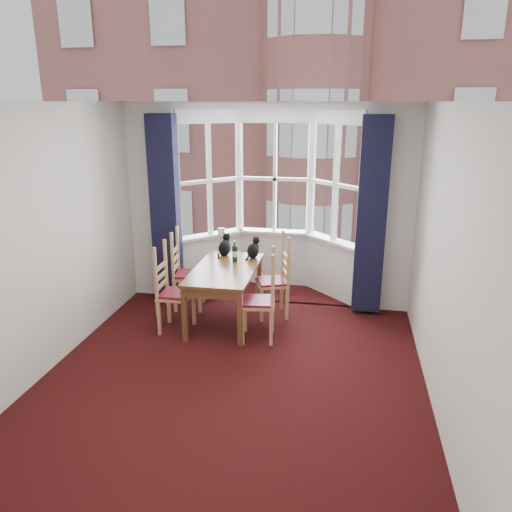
% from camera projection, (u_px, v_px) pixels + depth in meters
% --- Properties ---
extents(floor, '(4.50, 4.50, 0.00)m').
position_uv_depth(floor, '(232.00, 380.00, 5.24)').
color(floor, black).
rests_on(floor, ground).
extents(ceiling, '(4.50, 4.50, 0.00)m').
position_uv_depth(ceiling, '(227.00, 101.00, 4.41)').
color(ceiling, white).
rests_on(ceiling, floor).
extents(wall_left, '(0.00, 4.50, 4.50)m').
position_uv_depth(wall_left, '(42.00, 243.00, 5.17)').
color(wall_left, silver).
rests_on(wall_left, floor).
extents(wall_right, '(0.00, 4.50, 4.50)m').
position_uv_depth(wall_right, '(446.00, 264.00, 4.48)').
color(wall_right, silver).
rests_on(wall_right, floor).
extents(wall_near, '(4.00, 0.00, 4.00)m').
position_uv_depth(wall_near, '(135.00, 371.00, 2.71)').
color(wall_near, silver).
rests_on(wall_near, floor).
extents(wall_back_pier_left, '(0.70, 0.12, 2.80)m').
position_uv_depth(wall_back_pier_left, '(155.00, 202.00, 7.22)').
color(wall_back_pier_left, silver).
rests_on(wall_back_pier_left, floor).
extents(wall_back_pier_right, '(0.70, 0.12, 2.80)m').
position_uv_depth(wall_back_pier_right, '(389.00, 211.00, 6.65)').
color(wall_back_pier_right, silver).
rests_on(wall_back_pier_right, floor).
extents(bay_window, '(2.76, 0.94, 2.80)m').
position_uv_depth(bay_window, '(272.00, 200.00, 7.41)').
color(bay_window, white).
rests_on(bay_window, floor).
extents(curtain_left, '(0.38, 0.22, 2.60)m').
position_uv_depth(curtain_left, '(165.00, 209.00, 7.03)').
color(curtain_left, black).
rests_on(curtain_left, floor).
extents(curtain_right, '(0.38, 0.22, 2.60)m').
position_uv_depth(curtain_right, '(371.00, 217.00, 6.54)').
color(curtain_right, black).
rests_on(curtain_right, floor).
extents(dining_table, '(0.79, 1.47, 0.73)m').
position_uv_depth(dining_table, '(225.00, 274.00, 6.50)').
color(dining_table, brown).
rests_on(dining_table, floor).
extents(chair_left_near, '(0.40, 0.42, 0.92)m').
position_uv_depth(chair_left_near, '(169.00, 295.00, 6.28)').
color(chair_left_near, tan).
rests_on(chair_left_near, floor).
extents(chair_left_far, '(0.45, 0.47, 0.92)m').
position_uv_depth(chair_left_far, '(183.00, 275.00, 6.97)').
color(chair_left_far, tan).
rests_on(chair_left_far, floor).
extents(chair_right_near, '(0.44, 0.46, 0.92)m').
position_uv_depth(chair_right_near, '(265.00, 303.00, 6.02)').
color(chair_right_near, tan).
rests_on(chair_right_near, floor).
extents(chair_right_far, '(0.51, 0.53, 0.92)m').
position_uv_depth(chair_right_far, '(279.00, 282.00, 6.71)').
color(chair_right_far, tan).
rests_on(chair_right_far, floor).
extents(cat_left, '(0.20, 0.26, 0.33)m').
position_uv_depth(cat_left, '(225.00, 247.00, 6.98)').
color(cat_left, black).
rests_on(cat_left, dining_table).
extents(cat_right, '(0.23, 0.26, 0.31)m').
position_uv_depth(cat_right, '(253.00, 249.00, 6.87)').
color(cat_right, black).
rests_on(cat_right, dining_table).
extents(wine_bottle, '(0.07, 0.07, 0.29)m').
position_uv_depth(wine_bottle, '(235.00, 253.00, 6.71)').
color(wine_bottle, black).
rests_on(wine_bottle, dining_table).
extents(candle_tall, '(0.06, 0.06, 0.10)m').
position_uv_depth(candle_tall, '(220.00, 231.00, 7.54)').
color(candle_tall, white).
rests_on(candle_tall, bay_window).
extents(candle_short, '(0.06, 0.06, 0.10)m').
position_uv_depth(candle_short, '(223.00, 231.00, 7.56)').
color(candle_short, white).
rests_on(candle_short, bay_window).
extents(street, '(80.00, 80.00, 0.00)m').
position_uv_depth(street, '(330.00, 224.00, 37.31)').
color(street, '#333335').
rests_on(street, ground).
extents(tenement_building, '(18.40, 7.80, 15.20)m').
position_uv_depth(tenement_building, '(319.00, 136.00, 17.92)').
color(tenement_building, '#AB6158').
rests_on(tenement_building, street).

